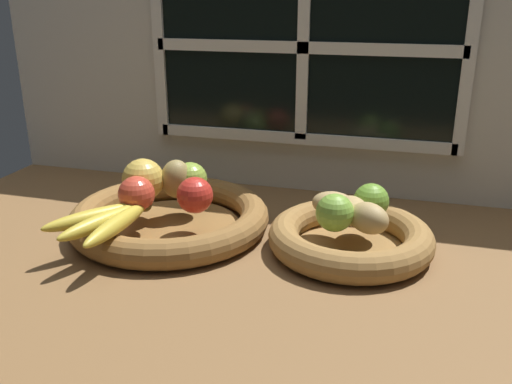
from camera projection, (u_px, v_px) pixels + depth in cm
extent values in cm
cube|color=brown|center=(268.00, 249.00, 98.44)|extent=(140.00, 90.00, 3.00)
cube|color=silver|center=(305.00, 64.00, 115.67)|extent=(140.00, 3.00, 55.00)
cube|color=black|center=(304.00, 47.00, 112.75)|extent=(64.00, 0.80, 38.00)
cube|color=white|center=(303.00, 48.00, 112.21)|extent=(2.40, 1.20, 38.00)
cube|color=white|center=(303.00, 48.00, 112.21)|extent=(64.00, 1.20, 2.40)
cube|color=white|center=(159.00, 44.00, 120.39)|extent=(2.40, 1.20, 40.40)
cube|color=white|center=(470.00, 52.00, 104.03)|extent=(2.40, 1.20, 40.40)
cube|color=white|center=(301.00, 138.00, 118.70)|extent=(64.00, 1.20, 2.40)
cylinder|color=brown|center=(170.00, 228.00, 102.41)|extent=(25.78, 25.78, 1.00)
torus|color=brown|center=(170.00, 217.00, 101.69)|extent=(36.61, 36.61, 5.17)
cylinder|color=olive|center=(350.00, 249.00, 93.94)|extent=(18.62, 18.62, 1.00)
torus|color=olive|center=(350.00, 238.00, 93.23)|extent=(27.88, 27.88, 5.17)
sphere|color=red|center=(195.00, 195.00, 96.03)|extent=(6.41, 6.41, 6.41)
sphere|color=#8CAD3D|center=(190.00, 179.00, 104.23)|extent=(6.43, 6.43, 6.43)
sphere|color=#CC422D|center=(137.00, 194.00, 96.43)|extent=(6.42, 6.42, 6.42)
sphere|color=gold|center=(143.00, 179.00, 101.94)|extent=(7.77, 7.77, 7.77)
ellipsoid|color=olive|center=(176.00, 179.00, 102.97)|extent=(8.00, 8.00, 7.31)
ellipsoid|color=gold|center=(95.00, 217.00, 91.60)|extent=(13.09, 15.98, 2.77)
ellipsoid|color=gold|center=(104.00, 221.00, 89.83)|extent=(8.78, 17.83, 2.77)
ellipsoid|color=gold|center=(117.00, 224.00, 88.68)|extent=(3.69, 18.09, 2.77)
sphere|color=brown|center=(145.00, 205.00, 96.68)|extent=(2.50, 2.50, 2.50)
ellipsoid|color=tan|center=(352.00, 211.00, 91.57)|extent=(8.35, 9.73, 4.54)
ellipsoid|color=tan|center=(334.00, 204.00, 94.80)|extent=(9.25, 7.67, 4.26)
ellipsoid|color=tan|center=(365.00, 205.00, 94.83)|extent=(5.51, 7.10, 4.16)
ellipsoid|color=tan|center=(369.00, 218.00, 88.06)|extent=(8.66, 8.08, 5.05)
sphere|color=#7AAD3D|center=(335.00, 213.00, 88.66)|extent=(6.22, 6.22, 6.22)
sphere|color=#6B9E33|center=(371.00, 201.00, 93.83)|extent=(6.07, 6.07, 6.07)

